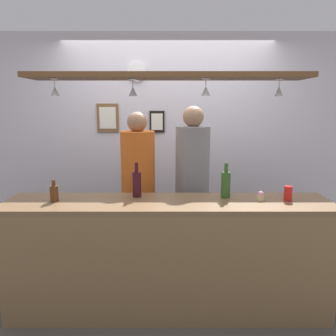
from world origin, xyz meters
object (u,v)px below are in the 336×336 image
Objects in this scene: bottle_beer_brown_stubby at (54,193)px; picture_frame_crest at (157,122)px; wall_clock at (137,72)px; bottle_wine_dark_red at (137,183)px; drink_can at (288,193)px; bottle_champagne_green at (226,184)px; cupcake at (260,196)px; picture_frame_caricature at (108,118)px; person_right_grey_shirt at (192,176)px; person_left_orange_shirt at (138,179)px.

picture_frame_crest is at bearing 60.44° from bottle_beer_brown_stubby.
bottle_wine_dark_red is at bearing -85.46° from wall_clock.
bottle_beer_brown_stubby is at bearing -179.28° from drink_can.
bottle_champagne_green is at bearing -1.64° from bottle_wine_dark_red.
bottle_wine_dark_red reaches higher than bottle_beer_brown_stubby.
cupcake is 0.23× the size of picture_frame_caricature.
picture_frame_crest is (-0.38, 0.79, 0.50)m from person_right_grey_shirt.
bottle_beer_brown_stubby is at bearing -98.26° from picture_frame_caricature.
cupcake is at bearing -50.27° from wall_clock.
picture_frame_caricature reaches higher than picture_frame_crest.
wall_clock is (0.56, 1.41, 1.10)m from bottle_beer_brown_stubby.
bottle_beer_brown_stubby is 1.87m from wall_clock.
person_right_grey_shirt is 14.31× the size of drink_can.
cupcake is (1.07, -0.58, -0.01)m from person_left_orange_shirt.
bottle_beer_brown_stubby is (-1.43, -0.12, -0.05)m from bottle_champagne_green.
drink_can is 0.36× the size of picture_frame_caricature.
bottle_wine_dark_red is 1.65m from wall_clock.
person_right_grey_shirt is 22.38× the size of cupcake.
person_left_orange_shirt is at bearing 93.74° from bottle_wine_dark_red.
person_left_orange_shirt is 1.42m from drink_can.
person_right_grey_shirt is 9.70× the size of bottle_beer_brown_stubby.
bottle_champagne_green is 1.87m from wall_clock.
drink_can is (0.75, -0.59, -0.02)m from person_right_grey_shirt.
bottle_wine_dark_red is at bearing 178.36° from bottle_champagne_green.
person_right_grey_shirt is at bearing -52.06° from wall_clock.
person_left_orange_shirt is at bearing 44.28° from bottle_beer_brown_stubby.
picture_frame_caricature reaches higher than bottle_champagne_green.
bottle_beer_brown_stubby is 0.69× the size of picture_frame_crest.
drink_can is 0.55× the size of wall_clock.
drink_can is 0.23m from cupcake.
drink_can is (0.50, -0.10, -0.06)m from bottle_champagne_green.
person_left_orange_shirt reaches higher than bottle_beer_brown_stubby.
picture_frame_crest is 0.76× the size of picture_frame_caricature.
bottle_champagne_green reaches higher than cupcake.
bottle_wine_dark_red reaches higher than cupcake.
person_left_orange_shirt reaches higher than picture_frame_crest.
bottle_champagne_green is 0.88× the size of picture_frame_caricature.
wall_clock is at bearing 95.02° from person_left_orange_shirt.
picture_frame_caricature is at bearing 81.74° from bottle_beer_brown_stubby.
picture_frame_crest is at bearing 123.26° from cupcake.
drink_can is at bearing -24.65° from person_left_orange_shirt.
cupcake is at bearing -42.57° from picture_frame_caricature.
picture_frame_caricature reaches higher than bottle_wine_dark_red.
bottle_beer_brown_stubby is 1.93m from drink_can.
picture_frame_caricature reaches higher than cupcake.
bottle_champagne_green is 1.85m from picture_frame_caricature.
wall_clock reaches higher than picture_frame_caricature.
bottle_champagne_green is (0.25, -0.50, 0.03)m from person_right_grey_shirt.
person_right_grey_shirt is 7.93× the size of wall_clock.
bottle_wine_dark_red and bottle_champagne_green have the same top height.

